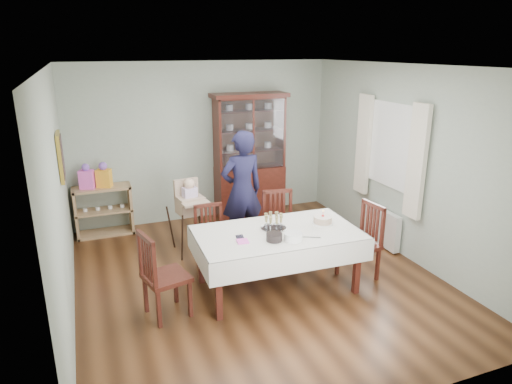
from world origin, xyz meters
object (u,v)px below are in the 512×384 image
chair_far_left (212,252)px  woman (242,191)px  champagne_tray (274,224)px  gift_bag_orange (104,176)px  chair_end_right (359,256)px  dining_table (277,260)px  high_chair (191,222)px  chair_end_left (166,291)px  sideboard (104,211)px  chair_far_right (280,241)px  birthday_cake (323,220)px  gift_bag_pink (87,178)px  china_cabinet (250,154)px

chair_far_left → woman: (0.63, 0.57, 0.63)m
champagne_tray → gift_bag_orange: size_ratio=0.80×
chair_end_right → champagne_tray: bearing=-107.3°
dining_table → high_chair: 1.67m
chair_end_left → chair_end_right: 2.53m
sideboard → chair_far_right: 2.95m
chair_end_left → birthday_cake: size_ratio=3.77×
chair_end_right → gift_bag_pink: size_ratio=2.48×
china_cabinet → gift_bag_orange: 2.45m
chair_far_left → chair_end_right: chair_end_right is taller
champagne_tray → dining_table: bearing=-84.0°
chair_far_left → high_chair: (-0.10, 0.76, 0.16)m
dining_table → chair_far_right: chair_far_right is taller
dining_table → gift_bag_orange: (-1.84, 2.59, 0.59)m
sideboard → chair_far_right: chair_far_right is taller
high_chair → champagne_tray: high_chair is taller
chair_far_right → woman: bearing=128.5°
chair_far_left → gift_bag_orange: size_ratio=2.24×
birthday_cake → gift_bag_orange: size_ratio=0.67×
champagne_tray → birthday_cake: (0.65, -0.07, -0.01)m
woman → birthday_cake: size_ratio=6.67×
champagne_tray → sideboard: bearing=126.9°
china_cabinet → birthday_cake: size_ratio=8.09×
chair_far_left → high_chair: 0.79m
woman → chair_end_left: bearing=39.1°
woman → chair_far_left: bearing=36.0°
dining_table → chair_far_right: size_ratio=2.04×
champagne_tray → chair_far_left: bearing=133.5°
birthday_cake → gift_bag_orange: 3.57m
dining_table → sideboard: size_ratio=2.26×
chair_end_left → birthday_cake: chair_end_left is taller
woman → gift_bag_orange: 2.25m
chair_end_left → chair_end_right: bearing=-103.8°
woman → gift_bag_orange: woman is taller
sideboard → birthday_cake: birthday_cake is taller
chair_far_left → champagne_tray: champagne_tray is taller
gift_bag_pink → sideboard: bearing=5.7°
chair_far_right → birthday_cake: chair_far_right is taller
chair_far_right → gift_bag_pink: bearing=152.1°
birthday_cake → gift_bag_pink: (-2.74, 2.56, 0.17)m
chair_far_left → chair_far_right: (0.97, -0.05, 0.03)m
china_cabinet → gift_bag_orange: (-2.45, 0.00, -0.14)m
high_chair → chair_end_right: bearing=-50.4°
china_cabinet → champagne_tray: bearing=-103.9°
high_chair → chair_far_left: bearing=-91.3°
chair_far_right → gift_bag_pink: size_ratio=2.48×
woman → gift_bag_pink: 2.46m
dining_table → sideboard: (-1.89, 2.61, 0.02)m
chair_end_right → high_chair: size_ratio=0.90×
chair_far_left → chair_end_left: (-0.79, -0.86, 0.03)m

